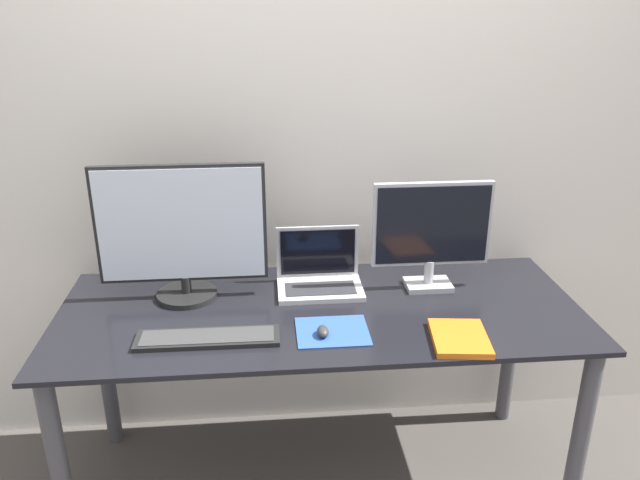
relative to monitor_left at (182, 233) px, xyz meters
The scene contains 9 objects.
wall_back 0.62m from the monitor_left, 32.25° to the left, with size 7.00×0.05×2.50m.
desk 0.62m from the monitor_left, 16.03° to the right, with size 1.84×0.75×0.76m.
monitor_left is the anchor object (origin of this frame).
monitor_right 0.90m from the monitor_left, ahead, with size 0.44×0.12×0.41m.
laptop 0.53m from the monitor_left, ahead, with size 0.31×0.22×0.22m.
keyboard 0.41m from the monitor_left, 72.93° to the right, with size 0.46×0.13×0.02m.
mousepad 0.64m from the monitor_left, 31.32° to the right, with size 0.24×0.20×0.00m.
mouse 0.62m from the monitor_left, 35.44° to the right, with size 0.04×0.06×0.03m.
book 1.01m from the monitor_left, 23.84° to the right, with size 0.20×0.24×0.02m.
Camera 1 is at (-0.18, -1.57, 1.79)m, focal length 35.00 mm.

